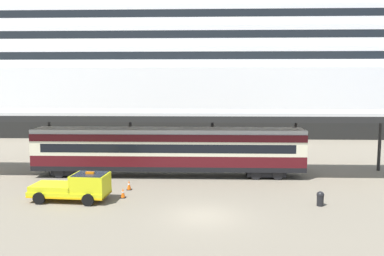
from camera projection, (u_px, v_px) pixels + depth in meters
The scene contains 8 objects.
ground_plane at pixel (203, 216), 22.79m from camera, with size 400.00×400.00×0.00m, color #746B5A.
cruise_ship at pixel (214, 63), 69.36m from camera, with size 122.30×30.98×35.07m.
platform_canopy at pixel (169, 114), 32.76m from camera, with size 45.63×5.18×5.58m.
train_carriage at pixel (168, 149), 32.68m from camera, with size 22.89×2.81×4.11m.
service_truck at pixel (77, 186), 25.70m from camera, with size 5.34×2.55×2.02m.
traffic_cone_near at pixel (129, 185), 28.48m from camera, with size 0.36×0.36×0.75m.
traffic_cone_mid at pixel (123, 193), 26.45m from camera, with size 0.36×0.36×0.71m.
quay_bollard at pixel (320, 198), 24.67m from camera, with size 0.48×0.48×0.96m.
Camera 1 is at (0.08, -22.07, 7.77)m, focal length 35.74 mm.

